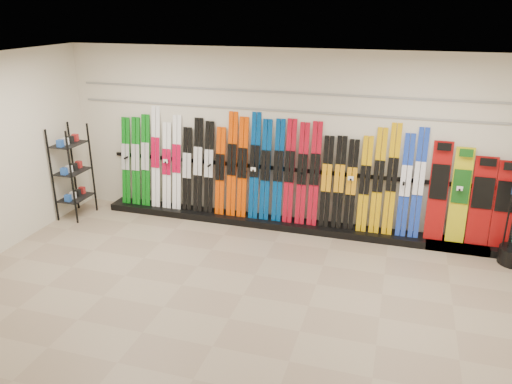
% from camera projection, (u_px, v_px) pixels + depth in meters
% --- Properties ---
extents(floor, '(8.00, 8.00, 0.00)m').
position_uv_depth(floor, '(243.00, 295.00, 6.65)').
color(floor, gray).
rests_on(floor, ground).
extents(back_wall, '(8.00, 0.00, 8.00)m').
position_uv_depth(back_wall, '(288.00, 140.00, 8.36)').
color(back_wall, beige).
rests_on(back_wall, floor).
extents(ceiling, '(8.00, 8.00, 0.00)m').
position_uv_depth(ceiling, '(241.00, 65.00, 5.60)').
color(ceiling, silver).
rests_on(ceiling, back_wall).
extents(ski_rack_base, '(8.00, 0.40, 0.12)m').
position_uv_depth(ski_rack_base, '(296.00, 225.00, 8.61)').
color(ski_rack_base, black).
rests_on(ski_rack_base, floor).
extents(skis, '(5.36, 0.28, 1.83)m').
position_uv_depth(skis, '(261.00, 171.00, 8.54)').
color(skis, '#0B7112').
rests_on(skis, ski_rack_base).
extents(snowboards, '(1.56, 0.24, 1.57)m').
position_uv_depth(snowboards, '(481.00, 198.00, 7.63)').
color(snowboards, '#990C0C').
rests_on(snowboards, ski_rack_base).
extents(accessory_rack, '(0.40, 0.60, 1.67)m').
position_uv_depth(accessory_rack, '(73.00, 172.00, 8.89)').
color(accessory_rack, black).
rests_on(accessory_rack, floor).
extents(slatwall_rail_0, '(7.60, 0.02, 0.03)m').
position_uv_depth(slatwall_rail_0, '(289.00, 111.00, 8.17)').
color(slatwall_rail_0, gray).
rests_on(slatwall_rail_0, back_wall).
extents(slatwall_rail_1, '(7.60, 0.02, 0.03)m').
position_uv_depth(slatwall_rail_1, '(289.00, 93.00, 8.07)').
color(slatwall_rail_1, gray).
rests_on(slatwall_rail_1, back_wall).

